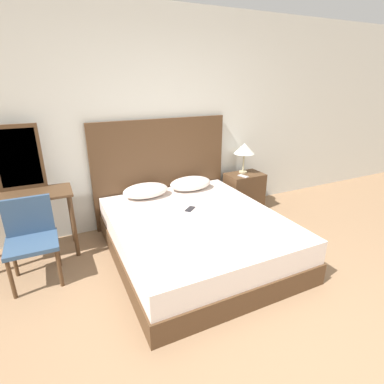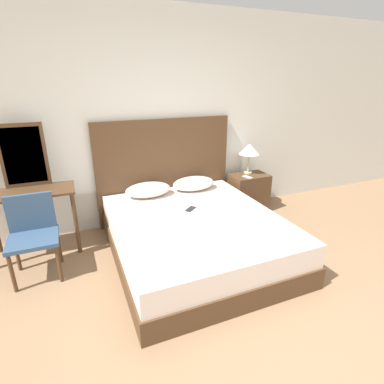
{
  "view_description": "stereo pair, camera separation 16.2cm",
  "coord_description": "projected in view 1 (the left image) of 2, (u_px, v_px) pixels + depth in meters",
  "views": [
    {
      "loc": [
        -1.35,
        -1.18,
        1.87
      ],
      "look_at": [
        -0.04,
        1.53,
        0.72
      ],
      "focal_mm": 28.0,
      "sensor_mm": 36.0,
      "label": 1
    },
    {
      "loc": [
        -1.2,
        -1.24,
        1.87
      ],
      "look_at": [
        -0.04,
        1.53,
        0.72
      ],
      "focal_mm": 28.0,
      "sensor_mm": 36.0,
      "label": 2
    }
  ],
  "objects": [
    {
      "name": "vanity_desk",
      "position": [
        27.0,
        207.0,
        3.14
      ],
      "size": [
        0.92,
        0.43,
        0.74
      ],
      "color": "#4C331E",
      "rests_on": "ground_plane"
    },
    {
      "name": "nightstand",
      "position": [
        244.0,
        192.0,
        4.46
      ],
      "size": [
        0.53,
        0.36,
        0.56
      ],
      "color": "#4C331E",
      "rests_on": "ground_plane"
    },
    {
      "name": "ground_plane",
      "position": [
        287.0,
        349.0,
        2.21
      ],
      "size": [
        16.0,
        16.0,
        0.0
      ],
      "primitive_type": "plane",
      "color": "#8C6B4C"
    },
    {
      "name": "wall_back",
      "position": [
        161.0,
        121.0,
        3.87
      ],
      "size": [
        10.0,
        0.06,
        2.7
      ],
      "color": "silver",
      "rests_on": "ground_plane"
    },
    {
      "name": "headboard",
      "position": [
        162.0,
        171.0,
        4.02
      ],
      "size": [
        1.83,
        0.05,
        1.39
      ],
      "color": "#4C331E",
      "rests_on": "ground_plane"
    },
    {
      "name": "phone_on_bed",
      "position": [
        190.0,
        209.0,
        3.4
      ],
      "size": [
        0.16,
        0.15,
        0.01
      ],
      "color": "#232328",
      "rests_on": "bed"
    },
    {
      "name": "pillow_right",
      "position": [
        191.0,
        183.0,
        3.99
      ],
      "size": [
        0.57,
        0.35,
        0.17
      ],
      "color": "silver",
      "rests_on": "bed"
    },
    {
      "name": "phone_on_nightstand",
      "position": [
        243.0,
        176.0,
        4.24
      ],
      "size": [
        0.11,
        0.16,
        0.01
      ],
      "color": "#B7B7BC",
      "rests_on": "nightstand"
    },
    {
      "name": "pillow_left",
      "position": [
        146.0,
        191.0,
        3.73
      ],
      "size": [
        0.57,
        0.35,
        0.17
      ],
      "color": "silver",
      "rests_on": "bed"
    },
    {
      "name": "vanity_mirror",
      "position": [
        18.0,
        158.0,
        3.12
      ],
      "size": [
        0.46,
        0.03,
        0.69
      ],
      "color": "#4C331E",
      "rests_on": "vanity_desk"
    },
    {
      "name": "table_lamp",
      "position": [
        244.0,
        149.0,
        4.3
      ],
      "size": [
        0.3,
        0.3,
        0.44
      ],
      "color": "tan",
      "rests_on": "nightstand"
    },
    {
      "name": "chair",
      "position": [
        31.0,
        235.0,
        2.85
      ],
      "size": [
        0.45,
        0.42,
        0.81
      ],
      "color": "#334C6B",
      "rests_on": "ground_plane"
    },
    {
      "name": "bed",
      "position": [
        196.0,
        236.0,
        3.31
      ],
      "size": [
        1.74,
        2.03,
        0.47
      ],
      "color": "#4C331E",
      "rests_on": "ground_plane"
    }
  ]
}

